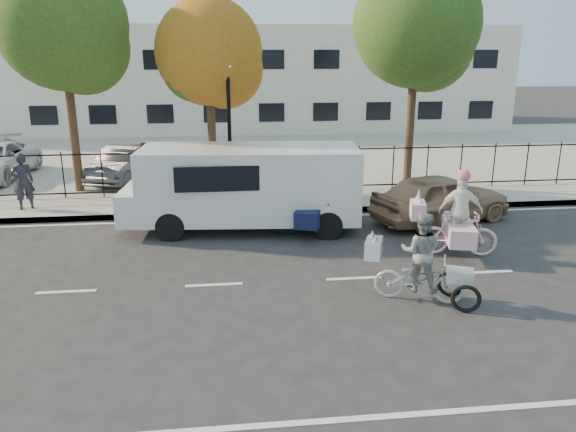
{
  "coord_description": "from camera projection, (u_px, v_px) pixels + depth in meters",
  "views": [
    {
      "loc": [
        0.28,
        -10.97,
        4.77
      ],
      "look_at": [
        1.7,
        1.2,
        1.1
      ],
      "focal_mm": 35.0,
      "sensor_mm": 36.0,
      "label": 1
    }
  ],
  "objects": [
    {
      "name": "ground",
      "position": [
        214.0,
        285.0,
        11.77
      ],
      "size": [
        120.0,
        120.0,
        0.0
      ],
      "primitive_type": "plane",
      "color": "#333334"
    },
    {
      "name": "road_markings",
      "position": [
        214.0,
        285.0,
        11.77
      ],
      "size": [
        60.0,
        9.52,
        0.01
      ],
      "primitive_type": null,
      "color": "silver",
      "rests_on": "ground"
    },
    {
      "name": "curb",
      "position": [
        216.0,
        214.0,
        16.56
      ],
      "size": [
        60.0,
        0.1,
        0.15
      ],
      "primitive_type": "cube",
      "color": "#A8A399",
      "rests_on": "ground"
    },
    {
      "name": "sidewalk",
      "position": [
        216.0,
        205.0,
        17.56
      ],
      "size": [
        60.0,
        2.2,
        0.15
      ],
      "primitive_type": "cube",
      "color": "#A8A399",
      "rests_on": "ground"
    },
    {
      "name": "parking_lot",
      "position": [
        217.0,
        154.0,
        26.02
      ],
      "size": [
        60.0,
        15.6,
        0.15
      ],
      "primitive_type": "cube",
      "color": "#A8A399",
      "rests_on": "ground"
    },
    {
      "name": "iron_fence",
      "position": [
        215.0,
        171.0,
        18.37
      ],
      "size": [
        58.0,
        0.06,
        1.5
      ],
      "primitive_type": null,
      "color": "black",
      "rests_on": "sidewalk"
    },
    {
      "name": "building",
      "position": [
        216.0,
        78.0,
        34.7
      ],
      "size": [
        34.0,
        10.0,
        6.0
      ],
      "primitive_type": "cube",
      "color": "silver",
      "rests_on": "ground"
    },
    {
      "name": "lamppost",
      "position": [
        229.0,
        104.0,
        17.41
      ],
      "size": [
        0.36,
        0.36,
        4.33
      ],
      "color": "black",
      "rests_on": "sidewalk"
    },
    {
      "name": "street_sign",
      "position": [
        155.0,
        159.0,
        17.63
      ],
      "size": [
        0.85,
        0.06,
        1.8
      ],
      "color": "black",
      "rests_on": "sidewalk"
    },
    {
      "name": "zebra_trike",
      "position": [
        420.0,
        267.0,
        10.87
      ],
      "size": [
        2.09,
        1.41,
        1.81
      ],
      "rotation": [
        0.0,
        0.0,
        1.2
      ],
      "color": "silver",
      "rests_on": "ground"
    },
    {
      "name": "unicorn_bike",
      "position": [
        458.0,
        224.0,
        13.25
      ],
      "size": [
        2.14,
        1.53,
        2.11
      ],
      "rotation": [
        0.0,
        0.0,
        1.33
      ],
      "color": "#F6BBC6",
      "rests_on": "ground"
    },
    {
      "name": "bull_bike",
      "position": [
        310.0,
        208.0,
        14.61
      ],
      "size": [
        2.19,
        1.55,
        1.98
      ],
      "rotation": [
        0.0,
        0.0,
        1.22
      ],
      "color": "black",
      "rests_on": "ground"
    },
    {
      "name": "white_van",
      "position": [
        246.0,
        185.0,
        15.13
      ],
      "size": [
        6.49,
        2.64,
        2.25
      ],
      "rotation": [
        0.0,
        0.0,
        -0.09
      ],
      "color": "white",
      "rests_on": "ground"
    },
    {
      "name": "gold_sedan",
      "position": [
        441.0,
        198.0,
        15.9
      ],
      "size": [
        4.43,
        2.91,
        1.4
      ],
      "primitive_type": "imported",
      "rotation": [
        0.0,
        0.0,
        1.9
      ],
      "color": "tan",
      "rests_on": "ground"
    },
    {
      "name": "pedestrian",
      "position": [
        23.0,
        181.0,
        16.58
      ],
      "size": [
        0.73,
        0.62,
        1.69
      ],
      "primitive_type": "imported",
      "rotation": [
        0.0,
        0.0,
        3.55
      ],
      "color": "black",
      "rests_on": "sidewalk"
    },
    {
      "name": "lot_car_c",
      "position": [
        122.0,
        163.0,
        20.34
      ],
      "size": [
        2.19,
        3.94,
        1.23
      ],
      "primitive_type": "imported",
      "rotation": [
        0.0,
        0.0,
        -0.25
      ],
      "color": "#4A4A51",
      "rests_on": "parking_lot"
    },
    {
      "name": "tree_west",
      "position": [
        68.0,
        31.0,
        17.62
      ],
      "size": [
        4.12,
        4.12,
        7.55
      ],
      "color": "#442D1D",
      "rests_on": "ground"
    },
    {
      "name": "tree_mid",
      "position": [
        213.0,
        57.0,
        18.35
      ],
      "size": [
        3.54,
        3.5,
        6.43
      ],
      "color": "#442D1D",
      "rests_on": "ground"
    },
    {
      "name": "tree_east",
      "position": [
        420.0,
        30.0,
        18.31
      ],
      "size": [
        4.16,
        4.16,
        7.63
      ],
      "color": "#442D1D",
      "rests_on": "ground"
    }
  ]
}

